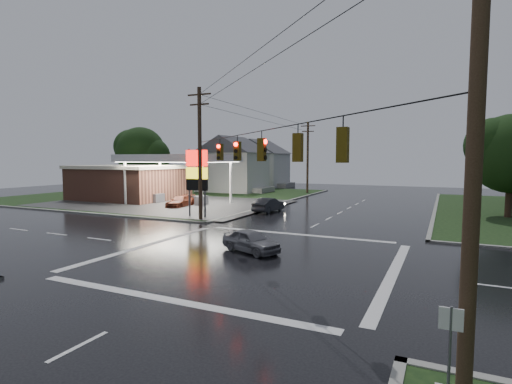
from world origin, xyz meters
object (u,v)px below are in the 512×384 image
at_px(gas_station, 136,180).
at_px(house_far, 260,162).
at_px(pylon_sign, 197,172).
at_px(tree_nw_behind, 141,152).
at_px(utility_pole_nw, 200,152).
at_px(car_pump, 180,201).
at_px(utility_pole_se, 475,131).
at_px(house_near, 233,163).
at_px(car_crossing, 251,241).
at_px(utility_pole_n, 308,156).
at_px(car_north, 268,205).

height_order(gas_station, house_far, house_far).
distance_m(pylon_sign, tree_nw_behind, 30.49).
height_order(utility_pole_nw, car_pump, utility_pole_nw).
xyz_separation_m(utility_pole_se, house_far, (-31.45, 57.50, -1.32)).
relative_size(house_near, car_crossing, 2.99).
relative_size(utility_pole_n, house_far, 0.95).
height_order(utility_pole_nw, car_crossing, utility_pole_nw).
height_order(utility_pole_se, car_crossing, utility_pole_se).
bearing_deg(utility_pole_n, pylon_sign, -92.08).
distance_m(utility_pole_n, tree_nw_behind, 25.63).
xyz_separation_m(gas_station, car_pump, (9.22, -3.54, -1.95)).
distance_m(car_crossing, car_pump, 21.89).
distance_m(utility_pole_n, car_pump, 23.43).
height_order(utility_pole_nw, tree_nw_behind, utility_pole_nw).
relative_size(utility_pole_se, car_north, 2.64).
height_order(house_far, car_pump, house_far).
height_order(tree_nw_behind, car_crossing, tree_nw_behind).
distance_m(utility_pole_n, house_far, 16.00).
bearing_deg(utility_pole_nw, gas_station, 147.77).
bearing_deg(utility_pole_n, house_far, 141.23).
height_order(utility_pole_n, car_crossing, utility_pole_n).
relative_size(gas_station, utility_pole_se, 2.38).
xyz_separation_m(gas_station, car_north, (19.26, -3.04, -1.86)).
bearing_deg(car_crossing, house_far, 46.15).
relative_size(gas_station, pylon_sign, 4.37).
height_order(pylon_sign, utility_pole_n, utility_pole_n).
bearing_deg(house_far, utility_pole_n, -38.77).
relative_size(utility_pole_nw, utility_pole_n, 1.05).
bearing_deg(utility_pole_nw, utility_pole_se, -45.00).
height_order(utility_pole_n, tree_nw_behind, utility_pole_n).
bearing_deg(tree_nw_behind, utility_pole_n, 18.21).
distance_m(utility_pole_nw, car_north, 9.28).
xyz_separation_m(house_near, house_far, (-1.00, 12.00, 0.00)).
relative_size(house_near, car_north, 2.65).
xyz_separation_m(gas_station, house_near, (4.73, 16.30, 1.86)).
xyz_separation_m(pylon_sign, car_crossing, (9.88, -9.46, -3.38)).
xyz_separation_m(utility_pole_se, house_near, (-30.45, 45.50, -1.32)).
bearing_deg(gas_station, pylon_sign, -31.22).
xyz_separation_m(pylon_sign, car_pump, (-5.95, 5.66, -3.41)).
bearing_deg(utility_pole_n, car_north, -81.76).
height_order(utility_pole_nw, utility_pole_se, same).
distance_m(utility_pole_se, house_far, 65.55).
height_order(house_far, car_crossing, house_far).
bearing_deg(car_pump, tree_nw_behind, 136.54).
bearing_deg(house_near, tree_nw_behind, -155.02).
xyz_separation_m(pylon_sign, house_far, (-11.45, 37.50, 0.39)).
bearing_deg(house_near, car_north, -53.07).
relative_size(utility_pole_nw, utility_pole_se, 1.00).
bearing_deg(car_north, utility_pole_n, -77.10).
height_order(utility_pole_se, tree_nw_behind, utility_pole_se).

